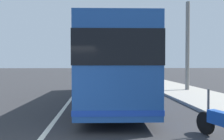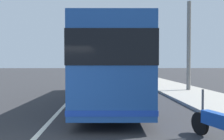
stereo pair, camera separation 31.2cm
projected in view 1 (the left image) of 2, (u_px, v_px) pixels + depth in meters
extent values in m
cube|color=#9E998E|center=(195.00, 95.00, 14.20)|extent=(110.00, 3.60, 0.14)
cube|color=silver|center=(73.00, 97.00, 13.74)|extent=(110.00, 0.16, 0.01)
cube|color=#1E4C9E|center=(112.00, 65.00, 12.18)|extent=(11.95, 2.91, 3.07)
cube|color=black|center=(112.00, 55.00, 12.17)|extent=(11.99, 2.96, 0.99)
cube|color=#193FB2|center=(112.00, 90.00, 12.21)|extent=(11.98, 2.95, 0.16)
cylinder|color=black|center=(94.00, 85.00, 15.98)|extent=(1.01, 0.34, 1.00)
cylinder|color=black|center=(127.00, 85.00, 16.04)|extent=(1.01, 0.34, 1.00)
cylinder|color=black|center=(83.00, 104.00, 8.39)|extent=(1.01, 0.34, 1.00)
cylinder|color=black|center=(147.00, 104.00, 8.45)|extent=(1.01, 0.34, 1.00)
cylinder|color=black|center=(205.00, 123.00, 6.41)|extent=(0.62, 0.25, 0.62)
cylinder|color=#4C4C51|center=(208.00, 102.00, 6.30)|extent=(0.06, 0.06, 0.70)
cube|color=black|center=(102.00, 75.00, 30.88)|extent=(4.42, 2.05, 0.73)
cube|color=black|center=(102.00, 70.00, 30.88)|extent=(2.24, 1.80, 0.55)
cylinder|color=black|center=(96.00, 76.00, 32.30)|extent=(0.65, 0.25, 0.64)
cylinder|color=black|center=(108.00, 76.00, 32.33)|extent=(0.65, 0.25, 0.64)
cylinder|color=black|center=(95.00, 77.00, 29.44)|extent=(0.65, 0.25, 0.64)
cylinder|color=black|center=(108.00, 77.00, 29.46)|extent=(0.65, 0.25, 0.64)
cube|color=black|center=(80.00, 70.00, 51.89)|extent=(4.03, 1.99, 0.84)
cube|color=black|center=(80.00, 67.00, 52.15)|extent=(2.18, 1.78, 0.53)
cylinder|color=black|center=(84.00, 72.00, 50.67)|extent=(0.65, 0.24, 0.64)
cylinder|color=black|center=(76.00, 72.00, 50.51)|extent=(0.65, 0.24, 0.64)
cylinder|color=black|center=(84.00, 71.00, 53.28)|extent=(0.65, 0.24, 0.64)
cylinder|color=black|center=(77.00, 71.00, 53.12)|extent=(0.65, 0.24, 0.64)
cylinder|color=slate|center=(188.00, 47.00, 16.36)|extent=(0.27, 0.27, 6.28)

